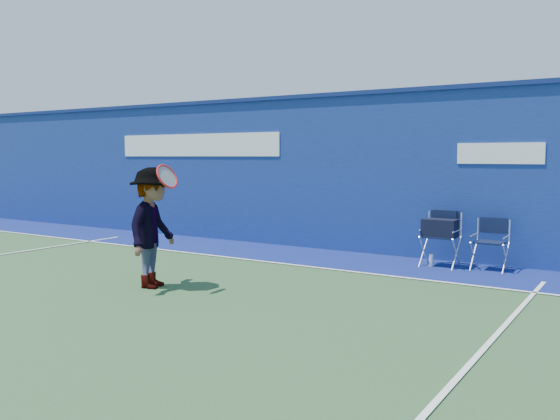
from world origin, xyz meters
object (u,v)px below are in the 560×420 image
Objects in this scene: tennis_player at (153,227)px; water_bottle at (431,260)px; directors_chair_right at (490,254)px; directors_chair_left at (440,243)px.

water_bottle is at bearing 51.96° from tennis_player.
directors_chair_right is 0.94m from water_bottle.
water_bottle is at bearing -166.17° from directors_chair_right.
tennis_player is (-2.83, -3.62, 0.74)m from water_bottle.
directors_chair_left is 4.28× the size of water_bottle.
directors_chair_left is 0.80m from directors_chair_right.
directors_chair_right is 5.38m from tennis_player.
directors_chair_left is 0.33m from water_bottle.
directors_chair_left is 0.54× the size of tennis_player.
tennis_player reaches higher than directors_chair_right.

